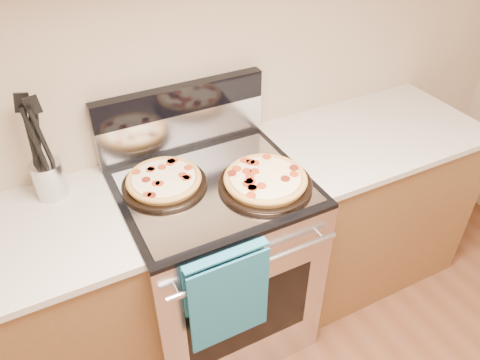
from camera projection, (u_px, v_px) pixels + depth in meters
name	position (u px, v px, depth m)	size (l,w,h in m)	color
wall_back	(173.00, 53.00, 1.89)	(4.00, 4.00, 0.00)	tan
range_body	(216.00, 263.00, 2.19)	(0.76, 0.68, 0.90)	#B7B7BC
oven_window	(250.00, 316.00, 1.95)	(0.56, 0.01, 0.40)	black
cooktop	(213.00, 186.00, 1.91)	(0.76, 0.68, 0.02)	black
backsplash_lower	(183.00, 129.00, 2.07)	(0.76, 0.06, 0.18)	silver
backsplash_upper	(180.00, 99.00, 1.98)	(0.76, 0.06, 0.12)	black
oven_handle	(256.00, 265.00, 1.71)	(0.03, 0.03, 0.70)	silver
dish_towel	(227.00, 295.00, 1.73)	(0.32, 0.05, 0.42)	#1A7084
foil_sheet	(216.00, 187.00, 1.88)	(0.70, 0.55, 0.01)	gray
cabinet_left	(16.00, 334.00, 1.90)	(1.00, 0.62, 0.88)	brown
cabinet_right	(361.00, 205.00, 2.53)	(1.00, 0.62, 0.88)	brown
countertop_right	(376.00, 133.00, 2.26)	(1.02, 0.64, 0.03)	#B9B2A6
pepperoni_pizza_back	(164.00, 181.00, 1.87)	(0.34, 0.34, 0.05)	#B47737
pepperoni_pizza_front	(265.00, 181.00, 1.87)	(0.37, 0.37, 0.05)	#B47737
utensil_crock	(49.00, 179.00, 1.82)	(0.12, 0.12, 0.15)	silver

